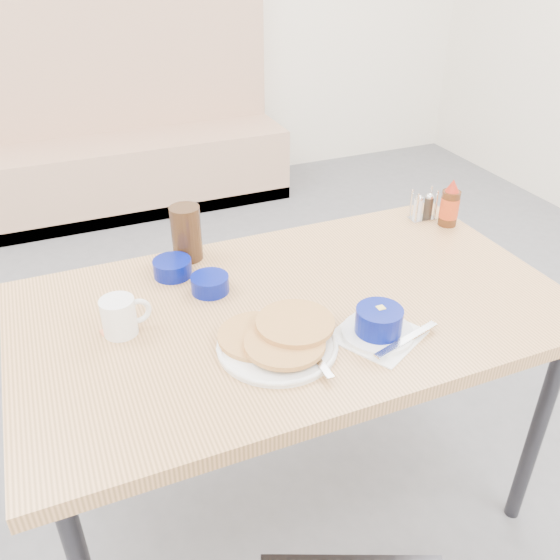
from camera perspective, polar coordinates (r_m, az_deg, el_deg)
name	(u,v)px	position (r m, az deg, el deg)	size (l,w,h in m)	color
booth_bench	(130,150)	(3.93, -14.22, 12.01)	(1.90, 0.56, 1.22)	tan
dining_table	(294,323)	(1.56, 1.37, -4.21)	(1.40, 0.80, 0.76)	tan
pancake_plate	(278,339)	(1.37, -0.16, -5.75)	(0.28, 0.30, 0.05)	white
coffee_mug	(121,316)	(1.45, -15.10, -3.34)	(0.12, 0.08, 0.09)	white
grits_setting	(379,325)	(1.41, 9.49, -4.25)	(0.26, 0.25, 0.08)	white
creamer_bowl	(210,284)	(1.57, -6.75, -0.38)	(0.10, 0.10, 0.05)	navy
butter_bowl	(172,268)	(1.66, -10.31, 1.15)	(0.11, 0.11, 0.05)	navy
amber_tumbler	(186,233)	(1.71, -9.00, 4.48)	(0.09, 0.09, 0.16)	#341F10
condiment_caddy	(423,209)	(2.00, 13.59, 6.69)	(0.09, 0.05, 0.10)	silver
syrup_bottle	(450,205)	(1.97, 16.02, 6.91)	(0.06, 0.06, 0.16)	#47230F
sugar_wrapper	(110,330)	(1.49, -16.03, -4.68)	(0.04, 0.03, 0.00)	#E3774B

